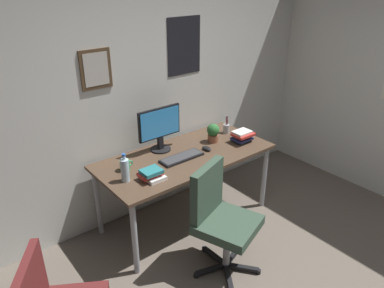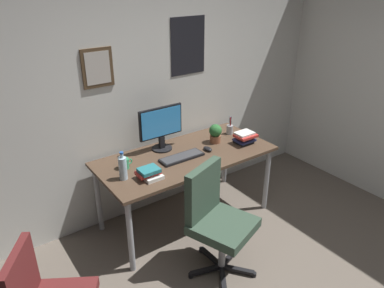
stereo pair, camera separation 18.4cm
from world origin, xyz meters
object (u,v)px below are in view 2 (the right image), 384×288
Objects in this scene: book_stack_right at (150,173)px; water_bottle at (123,168)px; pen_cup at (230,129)px; monitor at (161,127)px; office_chair at (215,216)px; coffee_mug_near at (124,163)px; book_stack_left at (245,137)px; potted_plant at (215,133)px; computer_mouse at (208,149)px; keyboard at (182,157)px.

water_bottle is at bearing 148.78° from book_stack_right.
water_bottle is at bearing -171.33° from pen_cup.
pen_cup is (0.79, -0.10, -0.19)m from monitor.
office_chair is 7.61× the size of coffee_mug_near.
water_bottle is 1.20× the size of book_stack_left.
monitor is 1.82× the size of water_bottle.
water_bottle is 1.10m from potted_plant.
office_chair is 1.05m from monitor.
coffee_mug_near is 1.26m from book_stack_left.
potted_plant reaches higher than coffee_mug_near.
office_chair is 2.07× the size of monitor.
water_bottle is 1.33m from book_stack_left.
monitor reaches higher than book_stack_right.
monitor is 0.50m from computer_mouse.
computer_mouse is 0.83m from coffee_mug_near.
book_stack_right is at bearing -131.45° from monitor.
keyboard is 0.54m from coffee_mug_near.
coffee_mug_near is 0.59× the size of book_stack_left.
keyboard is 1.70× the size of water_bottle.
water_bottle reaches higher than coffee_mug_near.
water_bottle reaches higher than pen_cup.
monitor is 4.18× the size of computer_mouse.
pen_cup is at bearing 15.40° from book_stack_right.
monitor is 0.60m from book_stack_right.
monitor is 0.87m from book_stack_left.
monitor reaches higher than book_stack_left.
book_stack_left is at bearing -38.58° from potted_plant.
book_stack_left is at bearing -25.79° from monitor.
pen_cup reaches higher than potted_plant.
water_bottle is at bearing -177.58° from keyboard.
book_stack_left is (-0.03, -0.27, 0.01)m from pen_cup.
book_stack_left reaches higher than book_stack_right.
office_chair is at bearing -60.16° from book_stack_right.
book_stack_left is (0.42, -0.08, 0.04)m from computer_mouse.
office_chair is 4.53× the size of book_stack_left.
computer_mouse is at bearing -156.89° from pen_cup.
coffee_mug_near reaches higher than keyboard.
computer_mouse is 0.56× the size of potted_plant.
computer_mouse is 0.73m from book_stack_right.
potted_plant is at bearing -2.14° from coffee_mug_near.
coffee_mug_near is (-0.40, 0.80, 0.26)m from office_chair.
potted_plant is at bearing 11.86° from keyboard.
office_chair reaches higher than computer_mouse.
computer_mouse is at bearing 169.48° from book_stack_left.
office_chair is 0.81m from computer_mouse.
book_stack_left is at bearing -6.88° from keyboard.
pen_cup is (1.27, 0.04, 0.01)m from coffee_mug_near.
book_stack_left reaches higher than coffee_mug_near.
computer_mouse is 0.88× the size of coffee_mug_near.
office_chair is at bearing -100.30° from keyboard.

